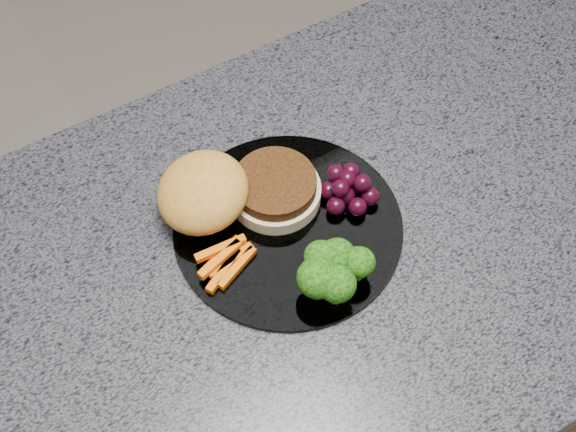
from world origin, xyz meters
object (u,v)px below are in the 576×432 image
at_px(burger, 229,193).
at_px(grape_bunch, 348,188).
at_px(island_cabinet, 288,407).
at_px(plate, 288,227).

xyz_separation_m(burger, grape_bunch, (0.12, -0.06, -0.01)).
distance_m(island_cabinet, grape_bunch, 0.50).
height_order(burger, grape_bunch, burger).
bearing_deg(island_cabinet, grape_bunch, 19.16).
height_order(island_cabinet, burger, burger).
relative_size(plate, burger, 1.35).
distance_m(burger, grape_bunch, 0.14).
bearing_deg(island_cabinet, burger, 103.16).
bearing_deg(plate, burger, 127.03).
xyz_separation_m(plate, grape_bunch, (0.08, -0.00, 0.02)).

